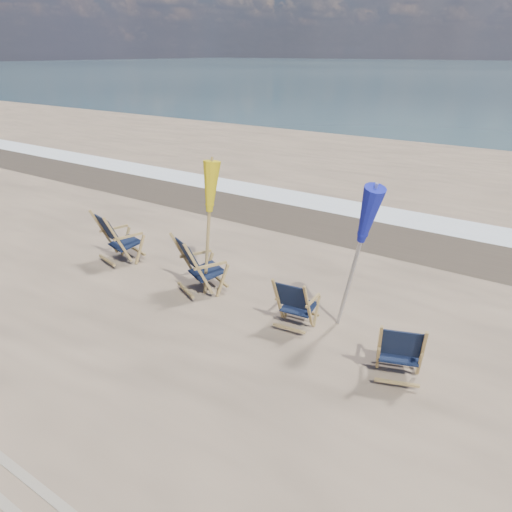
# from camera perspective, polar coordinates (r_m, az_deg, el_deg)

# --- Properties ---
(surf_foam) EXTENTS (200.00, 1.40, 0.01)m
(surf_foam) POSITION_cam_1_polar(r_m,az_deg,el_deg) (13.62, 14.99, 4.53)
(surf_foam) COLOR silver
(surf_foam) RESTS_ON ground
(wet_sand_strip) EXTENTS (200.00, 2.60, 0.00)m
(wet_sand_strip) POSITION_cam_1_polar(r_m,az_deg,el_deg) (12.29, 12.47, 2.83)
(wet_sand_strip) COLOR #42362A
(wet_sand_strip) RESTS_ON ground
(beach_chair_0) EXTENTS (0.89, 0.96, 1.12)m
(beach_chair_0) POSITION_cam_1_polar(r_m,az_deg,el_deg) (10.07, -15.49, 1.51)
(beach_chair_0) COLOR black
(beach_chair_0) RESTS_ON ground
(beach_chair_1) EXTENTS (0.98, 1.02, 1.11)m
(beach_chair_1) POSITION_cam_1_polar(r_m,az_deg,el_deg) (8.49, -6.57, -1.81)
(beach_chair_1) COLOR black
(beach_chair_1) RESTS_ON ground
(beach_chair_2) EXTENTS (0.65, 0.71, 0.90)m
(beach_chair_2) POSITION_cam_1_polar(r_m,az_deg,el_deg) (7.52, 5.97, -5.99)
(beach_chair_2) COLOR black
(beach_chair_2) RESTS_ON ground
(beach_chair_3) EXTENTS (0.79, 0.84, 0.93)m
(beach_chair_3) POSITION_cam_1_polar(r_m,az_deg,el_deg) (6.71, 18.41, -10.81)
(beach_chair_3) COLOR black
(beach_chair_3) RESTS_ON ground
(umbrella_yellow) EXTENTS (0.30, 0.30, 2.33)m
(umbrella_yellow) POSITION_cam_1_polar(r_m,az_deg,el_deg) (8.42, -5.69, 6.99)
(umbrella_yellow) COLOR olive
(umbrella_yellow) RESTS_ON ground
(umbrella_blue) EXTENTS (0.30, 0.30, 2.46)m
(umbrella_blue) POSITION_cam_1_polar(r_m,az_deg,el_deg) (7.09, 11.55, 4.74)
(umbrella_blue) COLOR #A5A5AD
(umbrella_blue) RESTS_ON ground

